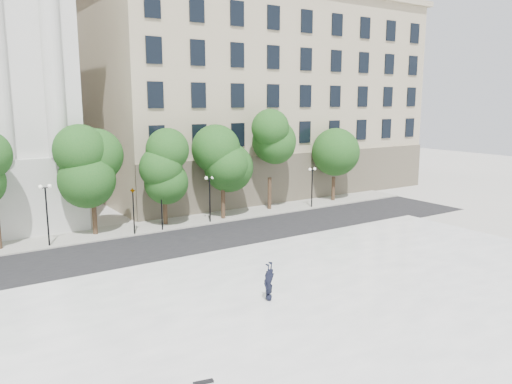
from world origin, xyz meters
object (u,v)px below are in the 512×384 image
skateboard (203,382)px  traffic_light_west (133,189)px  traffic_light_east (161,186)px  person_lying (269,295)px

skateboard → traffic_light_west: bearing=88.8°
traffic_light_west → skateboard: 22.76m
skateboard → traffic_light_east: bearing=83.3°
traffic_light_west → person_lying: (0.69, -17.06, -2.93)m
traffic_light_east → person_lying: 17.39m
traffic_light_west → skateboard: size_ratio=5.79×
traffic_light_west → skateboard: traffic_light_west is taller
traffic_light_east → skateboard: (-7.73, -21.87, -3.20)m
person_lying → traffic_light_east: bearing=58.9°
traffic_light_west → person_lying: traffic_light_west is taller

